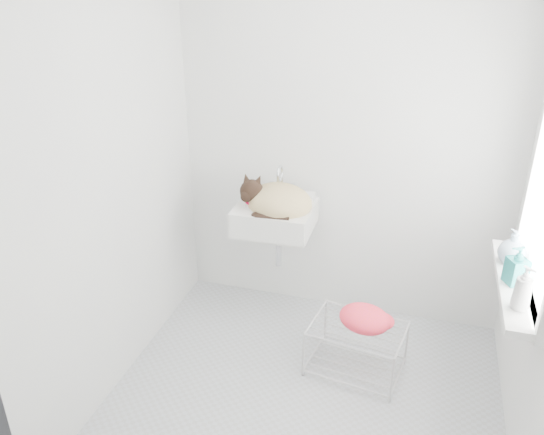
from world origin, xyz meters
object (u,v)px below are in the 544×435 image
(sink, at_px, (275,206))
(wire_rack, at_px, (356,350))
(bottle_b, at_px, (514,283))
(cat, at_px, (276,201))
(bottle_a, at_px, (518,309))
(bottle_c, at_px, (510,263))

(sink, distance_m, wire_rack, 1.03)
(wire_rack, xyz_separation_m, bottle_b, (0.76, -0.14, 0.70))
(cat, bearing_deg, bottle_a, -19.40)
(sink, height_order, bottle_c, sink)
(cat, relative_size, bottle_a, 2.59)
(cat, distance_m, bottle_c, 1.42)
(bottle_a, height_order, bottle_c, bottle_a)
(bottle_b, xyz_separation_m, bottle_c, (0.00, 0.21, 0.00))
(cat, height_order, bottle_a, cat)
(bottle_c, bearing_deg, wire_rack, -175.30)
(wire_rack, bearing_deg, bottle_b, -10.76)
(cat, distance_m, bottle_b, 1.48)
(bottle_a, distance_m, bottle_c, 0.44)
(cat, relative_size, bottle_c, 2.62)
(wire_rack, distance_m, bottle_c, 1.03)
(cat, xyz_separation_m, wire_rack, (0.62, -0.40, -0.74))
(bottle_b, distance_m, bottle_c, 0.21)
(sink, distance_m, bottle_b, 1.50)
(bottle_c, bearing_deg, bottle_b, -90.00)
(bottle_b, bearing_deg, bottle_c, 90.00)
(sink, relative_size, cat, 1.03)
(wire_rack, xyz_separation_m, bottle_c, (0.76, 0.06, 0.70))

